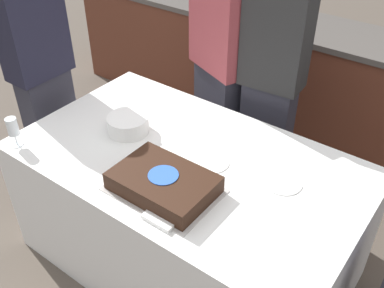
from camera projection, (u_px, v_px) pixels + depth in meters
The scene contains 12 objects.
ground_plane at pixel (188, 258), 2.68m from camera, with size 14.00×14.00×0.00m, color brown.
back_counter at pixel (313, 86), 3.44m from camera, with size 4.40×0.58×0.92m.
dining_table at pixel (188, 212), 2.46m from camera, with size 1.75×1.03×0.76m.
cake at pixel (164, 183), 2.02m from camera, with size 0.49×0.35×0.09m.
plate_stack at pixel (128, 124), 2.40m from camera, with size 0.22×0.22×0.09m.
wine_glass at pixel (13, 128), 2.26m from camera, with size 0.06×0.06×0.16m.
side_plate_near_cake at pixel (211, 162), 2.21m from camera, with size 0.18×0.18×0.00m.
side_plate_right_edge at pixel (283, 183), 2.08m from camera, with size 0.18×0.18×0.00m.
utensil_pile at pixel (163, 216), 1.90m from camera, with size 0.15×0.12×0.02m.
person_cutting_cake at pixel (271, 83), 2.61m from camera, with size 0.37×0.23×1.68m.
person_seated_left at pixel (42, 75), 2.69m from camera, with size 0.20×0.37×1.68m.
person_standing_back at pixel (220, 74), 2.81m from camera, with size 0.46×0.34×1.61m.
Camera 1 is at (1.07, -1.40, 2.14)m, focal length 42.00 mm.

